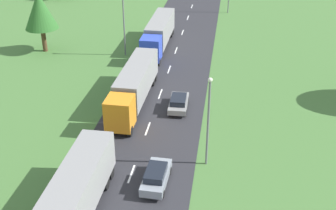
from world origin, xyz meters
TOP-DOWN VIEW (x-y plane):
  - road at (0.00, 24.50)m, footprint 10.00×140.00m
  - lane_marking_centre at (0.00, 18.58)m, footprint 0.16×119.66m
  - truck_lead at (-2.58, 14.07)m, footprint 2.56×14.01m
  - truck_second at (-2.31, 32.67)m, footprint 2.70×13.71m
  - truck_third at (-2.52, 49.41)m, footprint 2.56×13.79m
  - car_second at (2.22, 19.63)m, footprint 1.88×4.33m
  - car_third at (2.40, 32.07)m, footprint 1.92×4.29m
  - lamppost_second at (5.85, 23.03)m, footprint 0.36×0.36m
  - lamppost_third at (-6.51, 46.16)m, footprint 0.36×0.36m
  - tree_maple at (-17.67, 45.99)m, footprint 4.37×4.37m

SIDE VIEW (x-z plane):
  - road at x=0.00m, z-range 0.00..0.06m
  - lane_marking_centre at x=0.00m, z-range 0.06..0.07m
  - car_third at x=2.40m, z-range 0.10..1.52m
  - car_second at x=2.22m, z-range 0.09..1.64m
  - truck_second at x=-2.31m, z-range 0.34..4.01m
  - truck_lead at x=-2.58m, z-range 0.34..4.07m
  - truck_third at x=-2.52m, z-range 0.33..4.09m
  - lamppost_second at x=5.85m, z-range 0.47..8.36m
  - lamppost_third at x=-6.51m, z-range 0.48..8.65m
  - tree_maple at x=-17.67m, z-range 1.55..9.57m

